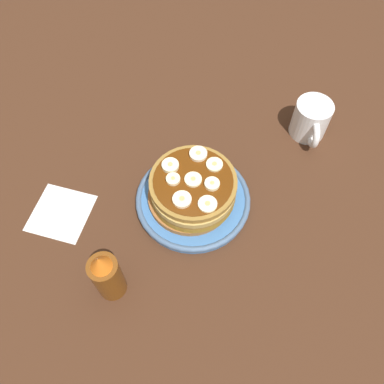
# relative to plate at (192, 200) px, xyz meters

# --- Properties ---
(ground_plane) EXTENTS (1.40, 1.40, 0.03)m
(ground_plane) POSITION_rel_plate_xyz_m (0.00, 0.00, -0.03)
(ground_plane) COLOR #422616
(plate) EXTENTS (0.23, 0.23, 0.02)m
(plate) POSITION_rel_plate_xyz_m (0.00, 0.00, 0.00)
(plate) COLOR #3F72B2
(plate) RESTS_ON ground_plane
(pancake_stack) EXTENTS (0.17, 0.17, 0.07)m
(pancake_stack) POSITION_rel_plate_xyz_m (0.00, -0.00, 0.04)
(pancake_stack) COLOR #9B6132
(pancake_stack) RESTS_ON plate
(banana_slice_0) EXTENTS (0.03, 0.03, 0.01)m
(banana_slice_0) POSITION_rel_plate_xyz_m (0.00, -0.00, 0.07)
(banana_slice_0) COLOR #FCEEB7
(banana_slice_0) RESTS_ON pancake_stack
(banana_slice_1) EXTENTS (0.03, 0.03, 0.01)m
(banana_slice_1) POSITION_rel_plate_xyz_m (0.00, -0.04, 0.07)
(banana_slice_1) COLOR #FCEAB5
(banana_slice_1) RESTS_ON pancake_stack
(banana_slice_2) EXTENTS (0.03, 0.03, 0.01)m
(banana_slice_2) POSITION_rel_plate_xyz_m (-0.03, 0.04, 0.07)
(banana_slice_2) COLOR #F5F1BA
(banana_slice_2) RESTS_ON pancake_stack
(banana_slice_3) EXTENTS (0.03, 0.03, 0.01)m
(banana_slice_3) POSITION_rel_plate_xyz_m (0.05, 0.03, 0.07)
(banana_slice_3) COLOR #FCF0C2
(banana_slice_3) RESTS_ON pancake_stack
(banana_slice_4) EXTENTS (0.03, 0.03, 0.01)m
(banana_slice_4) POSITION_rel_plate_xyz_m (0.01, 0.03, 0.07)
(banana_slice_4) COLOR #FAEEBD
(banana_slice_4) RESTS_ON pancake_stack
(banana_slice_5) EXTENTS (0.03, 0.03, 0.01)m
(banana_slice_5) POSITION_rel_plate_xyz_m (-0.03, -0.04, 0.07)
(banana_slice_5) COLOR #F4ECBB
(banana_slice_5) RESTS_ON pancake_stack
(banana_slice_6) EXTENTS (0.03, 0.03, 0.01)m
(banana_slice_6) POSITION_rel_plate_xyz_m (0.04, -0.02, 0.07)
(banana_slice_6) COLOR #FCE3B7
(banana_slice_6) RESTS_ON pancake_stack
(banana_slice_7) EXTENTS (0.03, 0.03, 0.01)m
(banana_slice_7) POSITION_rel_plate_xyz_m (-0.06, 0.01, 0.07)
(banana_slice_7) COLOR #FAE6BF
(banana_slice_7) RESTS_ON pancake_stack
(coffee_mug) EXTENTS (0.11, 0.08, 0.08)m
(coffee_mug) POSITION_rel_plate_xyz_m (-0.18, 0.25, 0.03)
(coffee_mug) COLOR white
(coffee_mug) RESTS_ON ground_plane
(napkin) EXTENTS (0.14, 0.14, 0.00)m
(napkin) POSITION_rel_plate_xyz_m (0.03, -0.26, -0.01)
(napkin) COLOR white
(napkin) RESTS_ON ground_plane
(syrup_bottle) EXTENTS (0.05, 0.05, 0.14)m
(syrup_bottle) POSITION_rel_plate_xyz_m (0.17, -0.14, 0.05)
(syrup_bottle) COLOR brown
(syrup_bottle) RESTS_ON ground_plane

